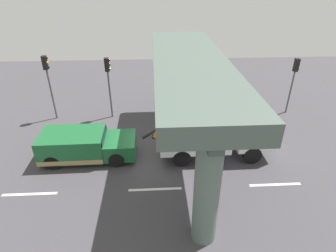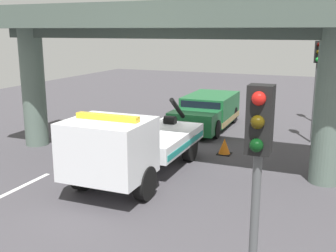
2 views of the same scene
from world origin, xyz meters
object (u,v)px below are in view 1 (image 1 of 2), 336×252
object	(u,v)px
tow_truck_white	(227,135)
traffic_light_mid	(295,74)
towed_van_green	(84,146)
traffic_light_near	(48,74)
traffic_light_far	(108,75)
traffic_cone_orange	(156,133)

from	to	relation	value
tow_truck_white	traffic_light_mid	world-z (taller)	traffic_light_mid
towed_van_green	tow_truck_white	bearing A→B (deg)	0.08
towed_van_green	traffic_light_near	xyz separation A→B (m)	(-3.06, 5.03, 2.51)
traffic_light_far	traffic_light_mid	xyz separation A→B (m)	(13.00, -0.00, -0.17)
tow_truck_white	towed_van_green	xyz separation A→B (m)	(-8.08, -0.01, -0.42)
traffic_light_near	traffic_light_far	world-z (taller)	traffic_light_near
tow_truck_white	traffic_light_near	bearing A→B (deg)	155.76
traffic_light_mid	traffic_light_far	bearing A→B (deg)	180.00
traffic_cone_orange	towed_van_green	bearing A→B (deg)	-153.91
traffic_light_mid	tow_truck_white	bearing A→B (deg)	-139.44
tow_truck_white	towed_van_green	distance (m)	8.09
traffic_cone_orange	tow_truck_white	bearing A→B (deg)	-26.39
traffic_light_mid	towed_van_green	bearing A→B (deg)	-160.17
towed_van_green	traffic_light_near	size ratio (longest dim) A/B	1.15
tow_truck_white	traffic_light_near	size ratio (longest dim) A/B	1.60
tow_truck_white	traffic_light_mid	xyz separation A→B (m)	(5.86, 5.02, 1.78)
tow_truck_white	towed_van_green	bearing A→B (deg)	-179.92
traffic_light_mid	traffic_cone_orange	bearing A→B (deg)	-162.92
traffic_cone_orange	traffic_light_far	bearing A→B (deg)	136.02
tow_truck_white	traffic_light_far	xyz separation A→B (m)	(-7.14, 5.02, 1.95)
traffic_light_near	traffic_light_mid	size ratio (longest dim) A/B	1.11
towed_van_green	traffic_light_mid	xyz separation A→B (m)	(13.94, 5.03, 2.21)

